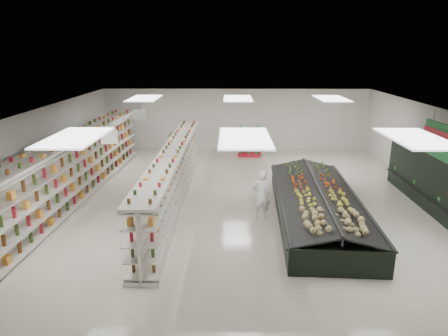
{
  "coord_description": "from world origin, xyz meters",
  "views": [
    {
      "loc": [
        -0.36,
        -13.17,
        5.13
      ],
      "look_at": [
        -0.54,
        0.23,
        1.17
      ],
      "focal_mm": 32.0,
      "sensor_mm": 36.0,
      "label": 1
    }
  ],
  "objects_px": {
    "gondola_left": "(71,175)",
    "produce_island": "(317,204)",
    "shopper_background": "(174,150)",
    "shopper_main": "(261,195)",
    "gondola_center": "(174,177)",
    "soda_endcap": "(250,142)"
  },
  "relations": [
    {
      "from": "soda_endcap",
      "to": "shopper_main",
      "type": "bearing_deg",
      "value": -90.16
    },
    {
      "from": "gondola_left",
      "to": "produce_island",
      "type": "relative_size",
      "value": 1.83
    },
    {
      "from": "gondola_center",
      "to": "shopper_main",
      "type": "bearing_deg",
      "value": -26.71
    },
    {
      "from": "shopper_background",
      "to": "produce_island",
      "type": "bearing_deg",
      "value": -113.51
    },
    {
      "from": "gondola_left",
      "to": "produce_island",
      "type": "height_order",
      "value": "gondola_left"
    },
    {
      "from": "gondola_center",
      "to": "produce_island",
      "type": "height_order",
      "value": "gondola_center"
    },
    {
      "from": "gondola_left",
      "to": "soda_endcap",
      "type": "bearing_deg",
      "value": 48.3
    },
    {
      "from": "gondola_center",
      "to": "soda_endcap",
      "type": "bearing_deg",
      "value": 65.65
    },
    {
      "from": "gondola_left",
      "to": "shopper_background",
      "type": "xyz_separation_m",
      "value": [
        2.94,
        4.35,
        -0.19
      ]
    },
    {
      "from": "gondola_center",
      "to": "produce_island",
      "type": "relative_size",
      "value": 1.51
    },
    {
      "from": "gondola_center",
      "to": "soda_endcap",
      "type": "relative_size",
      "value": 7.55
    },
    {
      "from": "produce_island",
      "to": "shopper_background",
      "type": "distance_m",
      "value": 7.6
    },
    {
      "from": "produce_island",
      "to": "shopper_main",
      "type": "bearing_deg",
      "value": -178.25
    },
    {
      "from": "produce_island",
      "to": "shopper_background",
      "type": "height_order",
      "value": "shopper_background"
    },
    {
      "from": "shopper_main",
      "to": "gondola_center",
      "type": "bearing_deg",
      "value": -29.71
    },
    {
      "from": "gondola_left",
      "to": "gondola_center",
      "type": "height_order",
      "value": "gondola_left"
    },
    {
      "from": "gondola_left",
      "to": "gondola_center",
      "type": "bearing_deg",
      "value": 7.73
    },
    {
      "from": "gondola_center",
      "to": "soda_endcap",
      "type": "xyz_separation_m",
      "value": [
        2.95,
        6.33,
        -0.17
      ]
    },
    {
      "from": "gondola_center",
      "to": "shopper_main",
      "type": "relative_size",
      "value": 6.88
    },
    {
      "from": "gondola_center",
      "to": "shopper_background",
      "type": "distance_m",
      "value": 4.05
    },
    {
      "from": "gondola_left",
      "to": "shopper_main",
      "type": "height_order",
      "value": "gondola_left"
    },
    {
      "from": "shopper_main",
      "to": "gondola_left",
      "type": "bearing_deg",
      "value": -12.82
    }
  ]
}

